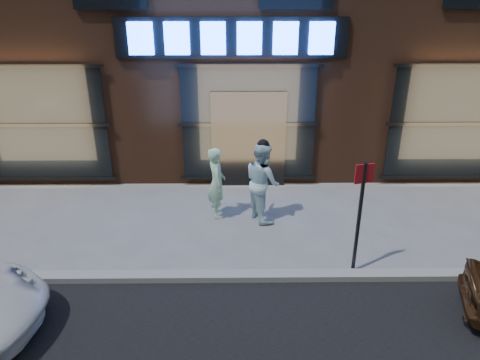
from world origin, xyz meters
name	(u,v)px	position (x,y,z in m)	size (l,w,h in m)	color
ground	(254,279)	(0.00, 0.00, 0.00)	(90.00, 90.00, 0.00)	slate
curb	(254,276)	(0.00, 0.00, 0.06)	(60.00, 0.25, 0.12)	gray
man_bowtie	(217,183)	(-0.73, 2.34, 0.80)	(0.58, 0.38, 1.59)	#C1FED7
man_cap	(262,181)	(0.25, 2.23, 0.87)	(0.85, 0.66, 1.75)	silver
sign_post	(360,208)	(1.81, 0.23, 1.29)	(0.34, 0.11, 2.13)	#262628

